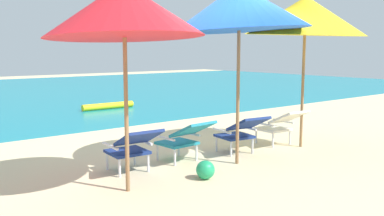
% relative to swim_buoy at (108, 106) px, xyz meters
% --- Properties ---
extents(ground_plane, '(40.00, 40.00, 0.00)m').
position_rel_swim_buoy_xyz_m(ground_plane, '(-1.29, -2.09, -0.10)').
color(ground_plane, beige).
extents(ocean_band, '(40.00, 18.00, 0.01)m').
position_rel_swim_buoy_xyz_m(ocean_band, '(-1.29, 6.16, -0.09)').
color(ocean_band, teal).
rests_on(ocean_band, ground_plane).
extents(swim_buoy, '(1.60, 0.18, 0.18)m').
position_rel_swim_buoy_xyz_m(swim_buoy, '(0.00, 0.00, 0.00)').
color(swim_buoy, yellow).
rests_on(swim_buoy, ocean_band).
extents(lounge_chair_far_left, '(0.60, 0.91, 0.68)m').
position_rel_swim_buoy_xyz_m(lounge_chair_far_left, '(-2.74, -6.06, 0.31)').
color(lounge_chair_far_left, navy).
rests_on(lounge_chair_far_left, ground_plane).
extents(lounge_chair_near_left, '(0.60, 0.91, 0.68)m').
position_rel_swim_buoy_xyz_m(lounge_chair_near_left, '(-1.82, -6.05, 0.31)').
color(lounge_chair_near_left, teal).
rests_on(lounge_chair_near_left, ground_plane).
extents(lounge_chair_near_right, '(0.64, 0.94, 0.68)m').
position_rel_swim_buoy_xyz_m(lounge_chair_near_right, '(-0.79, -6.23, 0.31)').
color(lounge_chair_near_right, navy).
rests_on(lounge_chair_near_right, ground_plane).
extents(lounge_chair_far_right, '(0.59, 0.90, 0.68)m').
position_rel_swim_buoy_xyz_m(lounge_chair_far_right, '(0.23, -6.20, 0.31)').
color(lounge_chair_far_right, silver).
rests_on(lounge_chair_far_right, ground_plane).
extents(beach_umbrella_left, '(1.92, 1.95, 2.53)m').
position_rel_swim_buoy_xyz_m(beach_umbrella_left, '(-3.15, -6.65, 2.07)').
color(beach_umbrella_left, olive).
rests_on(beach_umbrella_left, ground_plane).
extents(beach_umbrella_center, '(2.90, 2.89, 2.70)m').
position_rel_swim_buoy_xyz_m(beach_umbrella_center, '(-1.22, -6.58, 2.22)').
color(beach_umbrella_center, olive).
rests_on(beach_umbrella_center, ground_plane).
extents(beach_umbrella_right, '(2.27, 2.29, 2.66)m').
position_rel_swim_buoy_xyz_m(beach_umbrella_right, '(0.46, -6.49, 2.20)').
color(beach_umbrella_right, olive).
rests_on(beach_umbrella_right, ground_plane).
extents(beach_ball, '(0.25, 0.25, 0.25)m').
position_rel_swim_buoy_xyz_m(beach_ball, '(-2.10, -6.87, 0.03)').
color(beach_ball, '#1E9E60').
rests_on(beach_ball, ground_plane).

